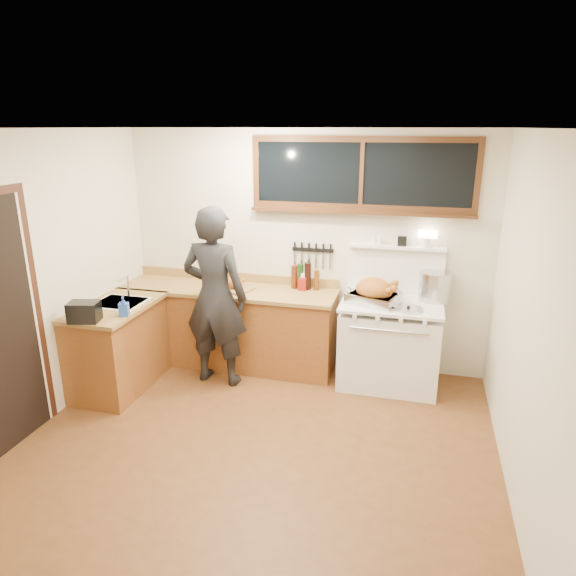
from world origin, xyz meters
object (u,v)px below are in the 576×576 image
(man, at_px, (215,297))
(cutting_board, at_px, (233,285))
(vintage_stove, at_px, (390,341))
(roast_turkey, at_px, (374,293))

(man, height_order, cutting_board, man)
(vintage_stove, bearing_deg, man, -166.88)
(roast_turkey, bearing_deg, vintage_stove, 18.16)
(man, height_order, roast_turkey, man)
(cutting_board, bearing_deg, vintage_stove, -0.08)
(vintage_stove, bearing_deg, cutting_board, 179.92)
(man, relative_size, cutting_board, 3.96)
(man, xyz_separation_m, cutting_board, (0.05, 0.41, 0.01))
(man, distance_m, cutting_board, 0.42)
(roast_turkey, bearing_deg, cutting_board, 177.72)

